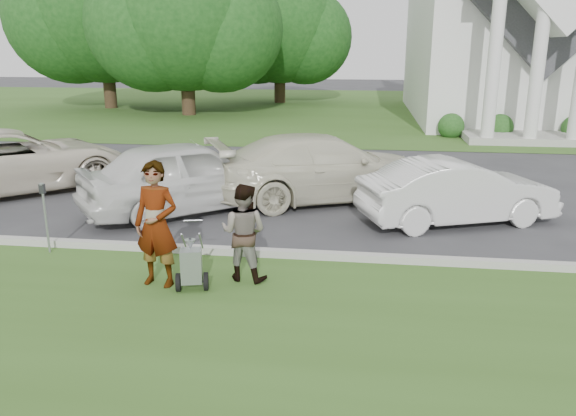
% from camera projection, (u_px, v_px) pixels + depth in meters
% --- Properties ---
extents(ground, '(120.00, 120.00, 0.00)m').
position_uv_depth(ground, '(253.00, 268.00, 9.72)').
color(ground, '#333335').
rests_on(ground, ground).
extents(grass_strip, '(80.00, 7.00, 0.01)m').
position_uv_depth(grass_strip, '(206.00, 359.00, 6.86)').
color(grass_strip, '#34581E').
rests_on(grass_strip, ground).
extents(church_lawn, '(80.00, 30.00, 0.01)m').
position_uv_depth(church_lawn, '(335.00, 108.00, 35.44)').
color(church_lawn, '#34581E').
rests_on(church_lawn, ground).
extents(curb, '(80.00, 0.18, 0.15)m').
position_uv_depth(curb, '(259.00, 253.00, 10.22)').
color(curb, '#9E9E93').
rests_on(curb, ground).
extents(church, '(9.19, 19.00, 24.10)m').
position_uv_depth(church, '(509.00, 2.00, 28.95)').
color(church, white).
rests_on(church, ground).
extents(tree_left, '(10.63, 8.40, 9.71)m').
position_uv_depth(tree_left, '(184.00, 20.00, 30.28)').
color(tree_left, '#332316').
rests_on(tree_left, ground).
extents(tree_far, '(11.64, 9.20, 10.73)m').
position_uv_depth(tree_far, '(103.00, 13.00, 33.75)').
color(tree_far, '#332316').
rests_on(tree_far, ground).
extents(tree_back, '(9.61, 7.60, 8.89)m').
position_uv_depth(tree_back, '(279.00, 31.00, 37.50)').
color(tree_back, '#332316').
rests_on(tree_back, ground).
extents(striping_cart, '(0.62, 1.05, 0.91)m').
position_uv_depth(striping_cart, '(191.00, 267.00, 8.72)').
color(striping_cart, black).
rests_on(striping_cart, ground).
extents(person_left, '(0.80, 0.59, 2.00)m').
position_uv_depth(person_left, '(156.00, 225.00, 8.76)').
color(person_left, '#999999').
rests_on(person_left, ground).
extents(person_right, '(0.88, 0.74, 1.60)m').
position_uv_depth(person_right, '(244.00, 233.00, 9.03)').
color(person_right, '#999999').
rests_on(person_right, ground).
extents(parking_meter_near, '(0.10, 0.09, 1.33)m').
position_uv_depth(parking_meter_near, '(45.00, 210.00, 10.20)').
color(parking_meter_near, '#969A9F').
rests_on(parking_meter_near, ground).
extents(car_a, '(6.15, 6.10, 1.65)m').
position_uv_depth(car_a, '(14.00, 160.00, 14.71)').
color(car_a, beige).
rests_on(car_a, ground).
extents(car_b, '(5.04, 4.70, 1.68)m').
position_uv_depth(car_b, '(189.00, 175.00, 12.91)').
color(car_b, silver).
rests_on(car_b, ground).
extents(car_c, '(6.05, 4.50, 1.63)m').
position_uv_depth(car_c, '(324.00, 167.00, 13.90)').
color(car_c, beige).
rests_on(car_c, ground).
extents(car_d, '(4.45, 2.87, 1.39)m').
position_uv_depth(car_d, '(457.00, 192.00, 12.06)').
color(car_d, silver).
rests_on(car_d, ground).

